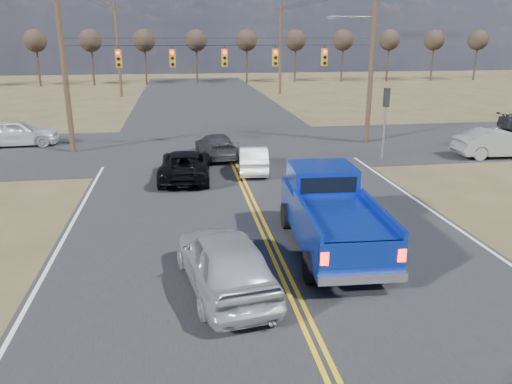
{
  "coord_description": "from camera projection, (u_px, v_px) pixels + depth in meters",
  "views": [
    {
      "loc": [
        -2.78,
        -11.94,
        6.56
      ],
      "look_at": [
        -0.32,
        3.93,
        1.5
      ],
      "focal_mm": 35.0,
      "sensor_mm": 36.0,
      "label": 1
    }
  ],
  "objects": [
    {
      "name": "cross_car_east_near",
      "position": [
        499.0,
        143.0,
        27.84
      ],
      "size": [
        1.88,
        4.92,
        1.6
      ],
      "primitive_type": "imported",
      "rotation": [
        0.0,
        0.0,
        1.53
      ],
      "color": "gray",
      "rests_on": "ground"
    },
    {
      "name": "pickup_truck",
      "position": [
        331.0,
        214.0,
        15.77
      ],
      "size": [
        2.79,
        6.44,
        2.38
      ],
      "rotation": [
        0.0,
        0.0,
        -0.05
      ],
      "color": "black",
      "rests_on": "ground"
    },
    {
      "name": "ground",
      "position": [
        290.0,
        286.0,
        13.63
      ],
      "size": [
        160.0,
        160.0,
        0.0
      ],
      "primitive_type": "plane",
      "color": "brown",
      "rests_on": "ground"
    },
    {
      "name": "treeline",
      "position": [
        213.0,
        47.0,
        37.33
      ],
      "size": [
        87.0,
        117.8,
        7.4
      ],
      "color": "#33261C",
      "rests_on": "ground"
    },
    {
      "name": "black_suv",
      "position": [
        185.0,
        165.0,
        23.64
      ],
      "size": [
        2.59,
        5.11,
        1.39
      ],
      "primitive_type": "imported",
      "rotation": [
        0.0,
        0.0,
        3.08
      ],
      "color": "black",
      "rests_on": "ground"
    },
    {
      "name": "signal_gantry",
      "position": [
        234.0,
        62.0,
        28.95
      ],
      "size": [
        19.6,
        4.83,
        10.0
      ],
      "color": "#473323",
      "rests_on": "ground"
    },
    {
      "name": "cross_car_west",
      "position": [
        17.0,
        133.0,
        30.66
      ],
      "size": [
        2.3,
        4.94,
        1.64
      ],
      "primitive_type": "imported",
      "rotation": [
        0.0,
        0.0,
        1.65
      ],
      "color": "white",
      "rests_on": "ground"
    },
    {
      "name": "silver_suv",
      "position": [
        225.0,
        261.0,
        13.23
      ],
      "size": [
        2.75,
        5.2,
        1.69
      ],
      "primitive_type": "imported",
      "rotation": [
        0.0,
        0.0,
        3.3
      ],
      "color": "#A9ABB1",
      "rests_on": "ground"
    },
    {
      "name": "dgrey_car_queue",
      "position": [
        216.0,
        146.0,
        27.93
      ],
      "size": [
        2.36,
        4.69,
        1.31
      ],
      "primitive_type": "imported",
      "rotation": [
        0.0,
        0.0,
        3.26
      ],
      "color": "#35353B",
      "rests_on": "ground"
    },
    {
      "name": "white_car_queue",
      "position": [
        253.0,
        159.0,
        24.92
      ],
      "size": [
        1.82,
        4.07,
        1.3
      ],
      "primitive_type": "imported",
      "rotation": [
        0.0,
        0.0,
        3.03
      ],
      "color": "white",
      "rests_on": "ground"
    },
    {
      "name": "road_cross",
      "position": [
        226.0,
        147.0,
        30.59
      ],
      "size": [
        120.0,
        12.0,
        0.02
      ],
      "primitive_type": "cube",
      "color": "#28282B",
      "rests_on": "ground"
    },
    {
      "name": "road_main",
      "position": [
        243.0,
        184.0,
        23.05
      ],
      "size": [
        14.0,
        120.0,
        0.02
      ],
      "primitive_type": "cube",
      "color": "#28282B",
      "rests_on": "ground"
    },
    {
      "name": "utility_poles",
      "position": [
        226.0,
        60.0,
        28.08
      ],
      "size": [
        19.6,
        58.32,
        10.0
      ],
      "color": "#473323",
      "rests_on": "ground"
    }
  ]
}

